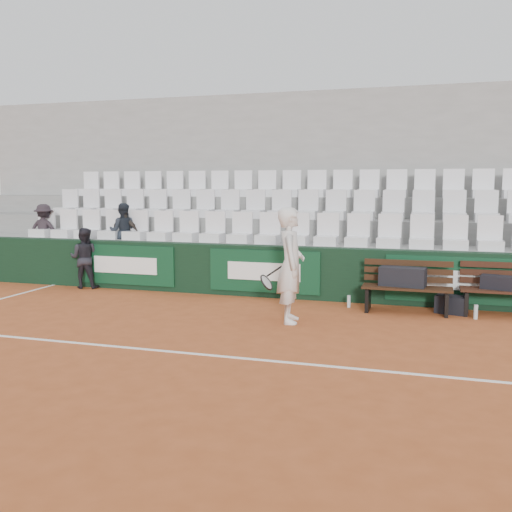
# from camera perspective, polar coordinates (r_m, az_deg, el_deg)

# --- Properties ---
(ground) EXTENTS (80.00, 80.00, 0.00)m
(ground) POSITION_cam_1_polar(r_m,az_deg,el_deg) (7.53, -5.96, -9.75)
(ground) COLOR #AB5026
(ground) RESTS_ON ground
(court_baseline) EXTENTS (18.00, 0.06, 0.01)m
(court_baseline) POSITION_cam_1_polar(r_m,az_deg,el_deg) (7.52, -5.96, -9.72)
(court_baseline) COLOR white
(court_baseline) RESTS_ON ground
(back_barrier) EXTENTS (18.00, 0.34, 1.00)m
(back_barrier) POSITION_cam_1_polar(r_m,az_deg,el_deg) (11.10, 2.36, -1.58)
(back_barrier) COLOR black
(back_barrier) RESTS_ON ground
(grandstand_tier_front) EXTENTS (18.00, 0.95, 1.00)m
(grandstand_tier_front) POSITION_cam_1_polar(r_m,az_deg,el_deg) (11.72, 2.82, -1.12)
(grandstand_tier_front) COLOR #959592
(grandstand_tier_front) RESTS_ON ground
(grandstand_tier_mid) EXTENTS (18.00, 0.95, 1.45)m
(grandstand_tier_mid) POSITION_cam_1_polar(r_m,az_deg,el_deg) (12.61, 3.88, 0.48)
(grandstand_tier_mid) COLOR gray
(grandstand_tier_mid) RESTS_ON ground
(grandstand_tier_back) EXTENTS (18.00, 0.95, 1.90)m
(grandstand_tier_back) POSITION_cam_1_polar(r_m,az_deg,el_deg) (13.51, 4.80, 1.88)
(grandstand_tier_back) COLOR gray
(grandstand_tier_back) RESTS_ON ground
(grandstand_rear_wall) EXTENTS (18.00, 0.30, 4.40)m
(grandstand_rear_wall) POSITION_cam_1_polar(r_m,az_deg,el_deg) (14.06, 5.39, 7.18)
(grandstand_rear_wall) COLOR gray
(grandstand_rear_wall) RESTS_ON ground
(seat_row_front) EXTENTS (11.90, 0.44, 0.63)m
(seat_row_front) POSITION_cam_1_polar(r_m,az_deg,el_deg) (11.46, 2.63, 2.79)
(seat_row_front) COLOR silver
(seat_row_front) RESTS_ON grandstand_tier_front
(seat_row_mid) EXTENTS (11.90, 0.44, 0.63)m
(seat_row_mid) POSITION_cam_1_polar(r_m,az_deg,el_deg) (12.36, 3.73, 5.19)
(seat_row_mid) COLOR silver
(seat_row_mid) RESTS_ON grandstand_tier_mid
(seat_row_back) EXTENTS (11.90, 0.44, 0.63)m
(seat_row_back) POSITION_cam_1_polar(r_m,az_deg,el_deg) (13.28, 4.69, 7.25)
(seat_row_back) COLOR silver
(seat_row_back) RESTS_ON grandstand_tier_back
(bench_left) EXTENTS (1.50, 0.56, 0.45)m
(bench_left) POSITION_cam_1_polar(r_m,az_deg,el_deg) (10.12, 14.82, -4.25)
(bench_left) COLOR #331C0F
(bench_left) RESTS_ON ground
(bench_right) EXTENTS (1.50, 0.56, 0.45)m
(bench_right) POSITION_cam_1_polar(r_m,az_deg,el_deg) (10.39, 23.81, -4.34)
(bench_right) COLOR #371A10
(bench_right) RESTS_ON ground
(sports_bag_left) EXTENTS (0.81, 0.44, 0.33)m
(sports_bag_left) POSITION_cam_1_polar(r_m,az_deg,el_deg) (10.11, 14.45, -2.01)
(sports_bag_left) COLOR black
(sports_bag_left) RESTS_ON bench_left
(sports_bag_right) EXTENTS (0.55, 0.36, 0.23)m
(sports_bag_right) POSITION_cam_1_polar(r_m,az_deg,el_deg) (10.31, 22.96, -2.45)
(sports_bag_right) COLOR black
(sports_bag_right) RESTS_ON bench_right
(sports_bag_ground) EXTENTS (0.57, 0.43, 0.31)m
(sports_bag_ground) POSITION_cam_1_polar(r_m,az_deg,el_deg) (10.31, 18.95, -4.61)
(sports_bag_ground) COLOR black
(sports_bag_ground) RESTS_ON ground
(water_bottle_near) EXTENTS (0.06, 0.06, 0.22)m
(water_bottle_near) POSITION_cam_1_polar(r_m,az_deg,el_deg) (10.36, 9.27, -4.49)
(water_bottle_near) COLOR silver
(water_bottle_near) RESTS_ON ground
(water_bottle_far) EXTENTS (0.07, 0.07, 0.24)m
(water_bottle_far) POSITION_cam_1_polar(r_m,az_deg,el_deg) (10.01, 21.12, -5.24)
(water_bottle_far) COLOR silver
(water_bottle_far) RESTS_ON ground
(tennis_player) EXTENTS (0.78, 0.75, 1.83)m
(tennis_player) POSITION_cam_1_polar(r_m,az_deg,el_deg) (9.03, 3.48, -0.93)
(tennis_player) COLOR silver
(tennis_player) RESTS_ON ground
(ball_kid) EXTENTS (0.71, 0.61, 1.28)m
(ball_kid) POSITION_cam_1_polar(r_m,az_deg,el_deg) (12.59, -16.79, -0.20)
(ball_kid) COLOR black
(ball_kid) RESTS_ON ground
(spectator_a) EXTENTS (0.83, 0.56, 1.19)m
(spectator_a) POSITION_cam_1_polar(r_m,az_deg,el_deg) (14.01, -20.49, 4.29)
(spectator_a) COLOR black
(spectator_a) RESTS_ON grandstand_tier_front
(spectator_b) EXTENTS (0.68, 0.29, 1.14)m
(spectator_b) POSITION_cam_1_polar(r_m,az_deg,el_deg) (12.85, -13.01, 4.23)
(spectator_b) COLOR #37312C
(spectator_b) RESTS_ON grandstand_tier_front
(spectator_c) EXTENTS (0.73, 0.65, 1.23)m
(spectator_c) POSITION_cam_1_polar(r_m,az_deg,el_deg) (12.88, -13.22, 4.43)
(spectator_c) COLOR #1D232C
(spectator_c) RESTS_ON grandstand_tier_front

